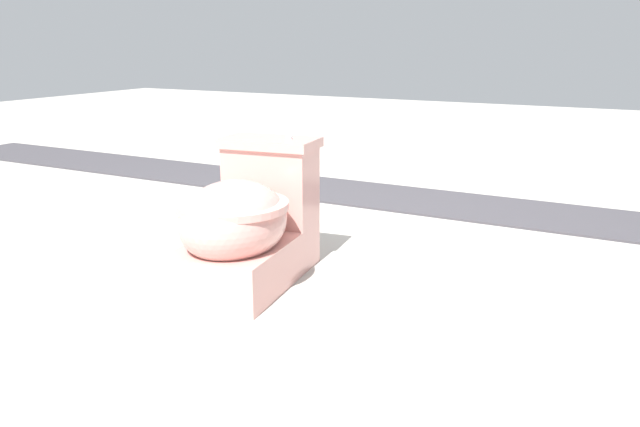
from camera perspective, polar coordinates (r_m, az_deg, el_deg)
name	(u,v)px	position (r m, az deg, el deg)	size (l,w,h in m)	color
ground_plane	(253,267)	(2.49, -6.12, -4.93)	(14.00, 14.00, 0.00)	#B7B2A8
gravel_strip	(465,206)	(3.44, 13.09, 0.68)	(0.56, 8.00, 0.01)	#423F44
toilet	(246,225)	(2.28, -6.74, -1.01)	(0.67, 0.45, 0.52)	#E09E93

